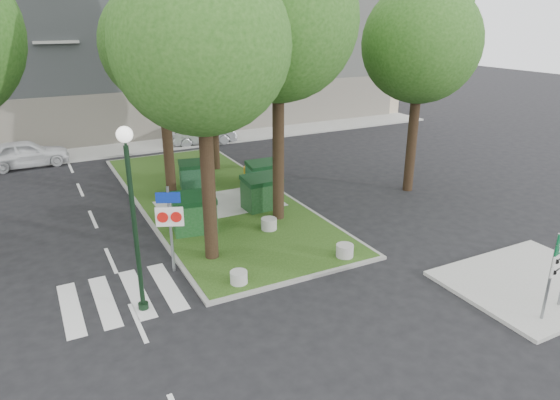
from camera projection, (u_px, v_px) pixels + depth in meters
ground at (288, 283)px, 15.10m from camera, size 120.00×120.00×0.00m
median_island at (212, 198)px, 21.95m from camera, size 6.00×16.00×0.12m
median_kerb at (212, 198)px, 21.96m from camera, size 6.30×16.30×0.10m
sidewalk_corner at (533, 283)px, 14.98m from camera, size 5.00×4.00×0.12m
building_sidewalk at (145, 147)px, 30.47m from camera, size 42.00×3.00×0.12m
zebra_crossing at (152, 290)px, 14.73m from camera, size 5.00×3.00×0.01m
apartment_building at (108, 9)px, 33.94m from camera, size 41.00×12.00×16.00m
tree_median_near_left at (202, 26)px, 14.07m from camera, size 5.20×5.20×10.53m
tree_median_near_right at (280, 4)px, 17.01m from camera, size 5.60×5.60×11.46m
tree_median_mid at (161, 32)px, 19.81m from camera, size 4.80×4.80×9.99m
tree_street_right at (423, 31)px, 20.80m from camera, size 5.00×5.00×10.06m
dumpster_a at (194, 213)px, 18.21m from camera, size 1.73×1.35×1.46m
dumpster_b at (194, 175)px, 22.95m from camera, size 1.51×1.19×1.26m
dumpster_c at (262, 192)px, 20.41m from camera, size 1.58×1.15×1.42m
dumpster_d at (263, 175)px, 22.81m from camera, size 1.41×1.01×1.29m
bollard_left at (239, 277)px, 14.81m from camera, size 0.52×0.52×0.37m
bollard_right at (345, 251)px, 16.44m from camera, size 0.58×0.58×0.41m
bollard_mid at (269, 224)px, 18.54m from camera, size 0.59×0.59×0.42m
litter_bin at (247, 173)px, 24.06m from camera, size 0.37×0.37×0.66m
street_lamp at (132, 200)px, 12.66m from camera, size 0.41×0.41×5.11m
traffic_sign_pole at (170, 218)px, 15.20m from camera, size 0.80×0.38×2.82m
car_white at (25, 153)px, 26.41m from camera, size 4.38×1.95×1.46m
car_silver at (203, 134)px, 31.07m from camera, size 4.15×1.73×1.33m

